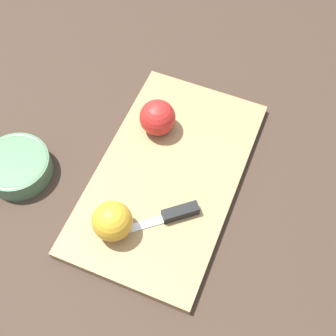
{
  "coord_description": "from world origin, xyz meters",
  "views": [
    {
      "loc": [
        0.42,
        0.08,
        0.76
      ],
      "look_at": [
        0.0,
        0.0,
        0.04
      ],
      "focal_mm": 50.0,
      "sensor_mm": 36.0,
      "label": 1
    }
  ],
  "objects_px": {
    "bowl": "(17,166)",
    "apple_half_right": "(112,221)",
    "knife": "(174,214)",
    "apple_half_left": "(158,117)"
  },
  "relations": [
    {
      "from": "apple_half_right",
      "to": "knife",
      "type": "xyz_separation_m",
      "value": [
        -0.04,
        0.1,
        -0.03
      ]
    },
    {
      "from": "apple_half_left",
      "to": "apple_half_right",
      "type": "bearing_deg",
      "value": -138.79
    },
    {
      "from": "apple_half_left",
      "to": "bowl",
      "type": "distance_m",
      "value": 0.28
    },
    {
      "from": "apple_half_right",
      "to": "knife",
      "type": "bearing_deg",
      "value": -36.28
    },
    {
      "from": "apple_half_left",
      "to": "apple_half_right",
      "type": "relative_size",
      "value": 1.01
    },
    {
      "from": "apple_half_right",
      "to": "bowl",
      "type": "relative_size",
      "value": 0.55
    },
    {
      "from": "apple_half_right",
      "to": "knife",
      "type": "height_order",
      "value": "apple_half_right"
    },
    {
      "from": "bowl",
      "to": "apple_half_right",
      "type": "bearing_deg",
      "value": 66.84
    },
    {
      "from": "knife",
      "to": "apple_half_left",
      "type": "bearing_deg",
      "value": -98.77
    },
    {
      "from": "apple_half_right",
      "to": "apple_half_left",
      "type": "bearing_deg",
      "value": 21.59
    }
  ]
}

